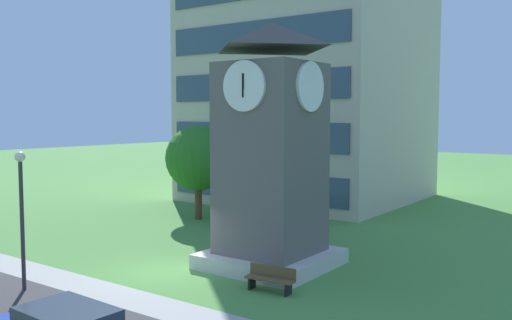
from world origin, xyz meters
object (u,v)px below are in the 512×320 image
Objects in this scene: park_bench at (271,278)px; tree_by_building at (198,158)px; street_lamp at (21,202)px; clock_tower at (271,160)px.

park_bench is 14.54m from tree_by_building.
street_lamp is at bearing -145.84° from park_bench.
clock_tower is 9.37m from street_lamp.
tree_by_building reaches higher than park_bench.
clock_tower is at bearing 55.01° from street_lamp.
clock_tower is 1.76× the size of tree_by_building.
street_lamp is at bearing -124.99° from clock_tower.
tree_by_building is (-9.28, 6.07, -0.72)m from clock_tower.
tree_by_building is (-3.95, 13.68, 0.52)m from street_lamp.
clock_tower is 2.01× the size of street_lamp.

